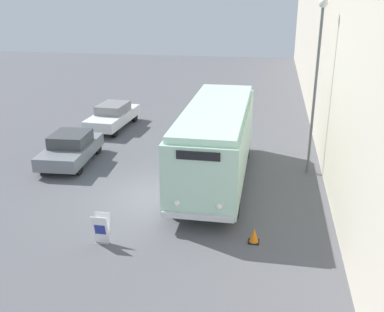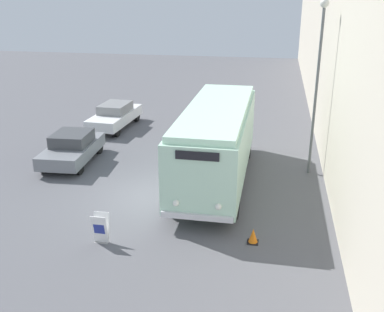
{
  "view_description": "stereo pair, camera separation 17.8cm",
  "coord_description": "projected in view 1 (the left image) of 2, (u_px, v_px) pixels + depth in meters",
  "views": [
    {
      "loc": [
        4.52,
        -15.5,
        7.67
      ],
      "look_at": [
        1.79,
        -0.22,
        1.92
      ],
      "focal_mm": 42.0,
      "sensor_mm": 36.0,
      "label": 1
    },
    {
      "loc": [
        4.69,
        -15.47,
        7.67
      ],
      "look_at": [
        1.79,
        -0.22,
        1.92
      ],
      "focal_mm": 42.0,
      "sensor_mm": 36.0,
      "label": 2
    }
  ],
  "objects": [
    {
      "name": "traffic_cone",
      "position": [
        254.0,
        236.0,
        14.45
      ],
      "size": [
        0.36,
        0.36,
        0.49
      ],
      "color": "black",
      "rests_on": "ground_plane"
    },
    {
      "name": "vintage_bus",
      "position": [
        216.0,
        139.0,
        18.54
      ],
      "size": [
        2.55,
        9.17,
        3.28
      ],
      "color": "black",
      "rests_on": "ground_plane"
    },
    {
      "name": "sign_board",
      "position": [
        101.0,
        229.0,
        14.35
      ],
      "size": [
        0.52,
        0.38,
        1.01
      ],
      "color": "gray",
      "rests_on": "ground_plane"
    },
    {
      "name": "parked_car_near",
      "position": [
        71.0,
        148.0,
        20.98
      ],
      "size": [
        2.15,
        4.23,
        1.44
      ],
      "rotation": [
        0.0,
        0.0,
        0.06
      ],
      "color": "black",
      "rests_on": "ground_plane"
    },
    {
      "name": "streetlamp",
      "position": [
        317.0,
        67.0,
        18.51
      ],
      "size": [
        0.36,
        0.36,
        7.36
      ],
      "color": "#595E60",
      "rests_on": "ground_plane"
    },
    {
      "name": "parked_car_mid",
      "position": [
        113.0,
        116.0,
        26.32
      ],
      "size": [
        1.99,
        4.68,
        1.44
      ],
      "rotation": [
        0.0,
        0.0,
        -0.05
      ],
      "color": "black",
      "rests_on": "ground_plane"
    },
    {
      "name": "ground_plane",
      "position": [
        148.0,
        197.0,
        17.72
      ],
      "size": [
        80.0,
        80.0,
        0.0
      ],
      "primitive_type": "plane",
      "color": "#56565B"
    },
    {
      "name": "building_wall_right",
      "position": [
        321.0,
        64.0,
        24.43
      ],
      "size": [
        0.3,
        60.0,
        7.76
      ],
      "color": "beige",
      "rests_on": "ground_plane"
    }
  ]
}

